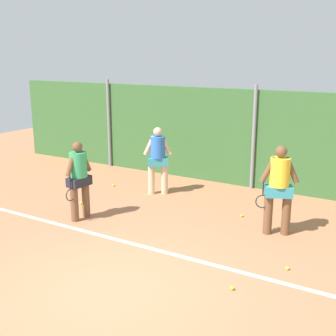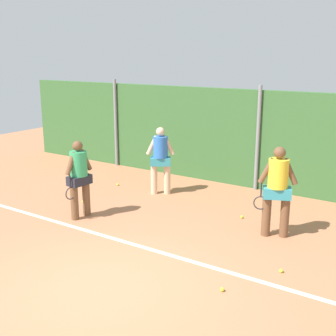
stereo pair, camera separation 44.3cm
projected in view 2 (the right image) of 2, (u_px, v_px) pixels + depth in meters
ground_plane at (168, 246)px, 8.42m from camera, size 26.10×26.10×0.00m
hedge_fence_backdrop at (260, 140)px, 11.74m from camera, size 16.97×0.25×2.67m
fence_post_left at (116, 123)px, 14.19m from camera, size 0.10×0.10×2.82m
fence_post_center at (258, 139)px, 11.58m from camera, size 0.10×0.10×2.82m
court_baseline_paint at (158, 252)px, 8.16m from camera, size 12.40×0.10×0.01m
player_foreground_near at (79, 175)px, 9.65m from camera, size 0.38×0.81×1.76m
player_midcourt at (277, 187)px, 8.62m from camera, size 0.76×0.51×1.85m
player_backcourt_far at (161, 157)px, 11.33m from camera, size 0.65×0.54×1.77m
tennis_ball_1 at (283, 219)px, 9.67m from camera, size 0.07×0.07×0.07m
tennis_ball_2 at (288, 202)px, 10.78m from camera, size 0.07×0.07×0.07m
tennis_ball_3 at (83, 202)px, 10.84m from camera, size 0.07×0.07×0.07m
tennis_ball_4 at (242, 217)px, 9.82m from camera, size 0.07×0.07×0.07m
tennis_ball_7 at (118, 184)px, 12.27m from camera, size 0.07×0.07×0.07m
tennis_ball_8 at (281, 271)px, 7.38m from camera, size 0.07×0.07×0.07m
tennis_ball_9 at (222, 289)px, 6.79m from camera, size 0.07×0.07×0.07m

